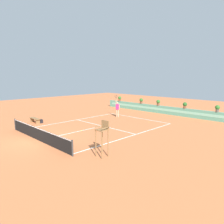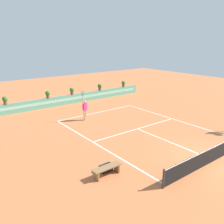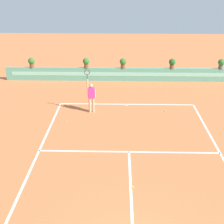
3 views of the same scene
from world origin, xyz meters
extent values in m
plane|color=#C66B3D|center=(0.00, 6.00, 0.00)|extent=(60.00, 60.00, 0.00)
cube|color=white|center=(0.00, 11.89, 0.00)|extent=(8.22, 0.10, 0.01)
cube|color=white|center=(0.00, 6.40, 0.00)|extent=(8.22, 0.10, 0.01)
cube|color=white|center=(0.00, 3.20, 0.00)|extent=(0.10, 6.40, 0.01)
cube|color=white|center=(-4.11, 5.95, 0.00)|extent=(0.10, 11.89, 0.01)
cube|color=white|center=(4.11, 5.95, 0.00)|extent=(0.10, 11.89, 0.01)
cube|color=white|center=(0.00, 11.79, 0.00)|extent=(0.10, 0.20, 0.01)
cube|color=#599E84|center=(0.00, 16.39, 0.50)|extent=(18.00, 0.20, 1.00)
cube|color=#87CCB2|center=(0.00, 16.29, 0.55)|extent=(17.10, 0.01, 0.28)
cylinder|color=tan|center=(-1.97, 10.73, 0.45)|extent=(0.14, 0.14, 0.90)
cylinder|color=tan|center=(-2.16, 10.67, 0.45)|extent=(0.14, 0.14, 0.90)
cube|color=#E52D84|center=(-2.06, 10.70, 1.20)|extent=(0.40, 0.31, 0.60)
sphere|color=tan|center=(-2.06, 10.70, 1.63)|extent=(0.22, 0.22, 0.22)
cylinder|color=tan|center=(-2.26, 10.65, 1.75)|extent=(0.09, 0.09, 0.55)
cylinder|color=black|center=(-2.26, 10.65, 2.17)|extent=(0.04, 0.04, 0.24)
torus|color=#262626|center=(-2.26, 10.65, 2.43)|extent=(0.31, 0.11, 0.31)
cylinder|color=tan|center=(-1.85, 10.76, 1.15)|extent=(0.09, 0.09, 0.50)
sphere|color=#CCE033|center=(2.23, 10.89, 0.03)|extent=(0.07, 0.07, 0.07)
sphere|color=#CCE033|center=(-3.34, 9.34, 0.03)|extent=(0.07, 0.07, 0.07)
sphere|color=#CCE033|center=(0.08, 3.89, 0.03)|extent=(0.07, 0.07, 0.07)
cylinder|color=brown|center=(-2.94, 16.39, 1.14)|extent=(0.32, 0.32, 0.28)
sphere|color=#2D6B28|center=(-2.94, 16.39, 1.48)|extent=(0.48, 0.48, 0.48)
cylinder|color=brown|center=(-7.00, 16.39, 1.14)|extent=(0.32, 0.32, 0.28)
sphere|color=#2D6B28|center=(-7.00, 16.39, 1.48)|extent=(0.48, 0.48, 0.48)
cylinder|color=#514C47|center=(6.97, 16.39, 1.14)|extent=(0.32, 0.32, 0.28)
sphere|color=#2D6B28|center=(6.97, 16.39, 1.48)|extent=(0.48, 0.48, 0.48)
cylinder|color=brown|center=(-0.21, 16.39, 1.14)|extent=(0.32, 0.32, 0.28)
sphere|color=#2D6B28|center=(-0.21, 16.39, 1.48)|extent=(0.48, 0.48, 0.48)
cylinder|color=brown|center=(3.39, 16.39, 1.14)|extent=(0.32, 0.32, 0.28)
sphere|color=#235B23|center=(3.39, 16.39, 1.48)|extent=(0.48, 0.48, 0.48)
camera|label=1|loc=(14.26, -6.58, 4.64)|focal=33.19mm
camera|label=2|loc=(-12.15, -6.23, 6.60)|focal=38.59mm
camera|label=3|loc=(-0.48, -5.31, 7.38)|focal=48.43mm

